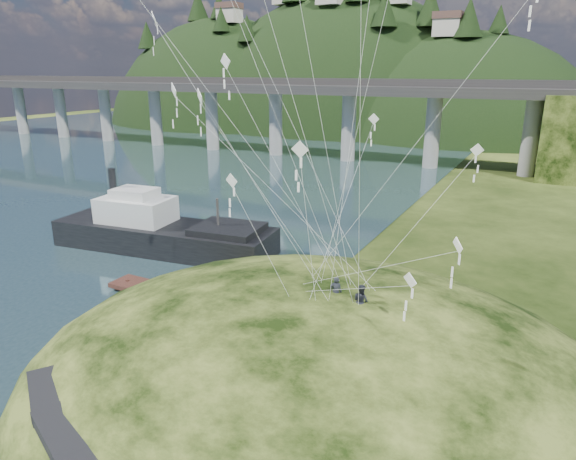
% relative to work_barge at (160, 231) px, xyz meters
% --- Properties ---
extents(ground, '(320.00, 320.00, 0.00)m').
position_rel_work_barge_xyz_m(ground, '(14.27, -14.65, -1.90)').
color(ground, black).
rests_on(ground, ground).
extents(grass_hill, '(36.00, 32.00, 13.00)m').
position_rel_work_barge_xyz_m(grass_hill, '(22.27, -12.65, -3.40)').
color(grass_hill, black).
rests_on(grass_hill, ground).
extents(bridge, '(160.00, 11.00, 15.00)m').
position_rel_work_barge_xyz_m(bridge, '(-12.19, 55.42, 7.81)').
color(bridge, '#2D2B2B').
rests_on(bridge, ground).
extents(far_ridge, '(153.00, 70.00, 94.50)m').
position_rel_work_barge_xyz_m(far_ridge, '(-29.31, 107.52, -9.33)').
color(far_ridge, black).
rests_on(far_ridge, ground).
extents(work_barge, '(22.16, 8.42, 7.56)m').
position_rel_work_barge_xyz_m(work_barge, '(0.00, 0.00, 0.00)').
color(work_barge, black).
rests_on(work_barge, ground).
extents(wooden_dock, '(14.06, 2.38, 1.00)m').
position_rel_work_barge_xyz_m(wooden_dock, '(9.81, -8.49, -1.45)').
color(wooden_dock, '#371B16').
rests_on(wooden_dock, ground).
extents(kite_flyers, '(2.53, 1.21, 1.87)m').
position_rel_work_barge_xyz_m(kite_flyers, '(23.99, -12.08, 3.99)').
color(kite_flyers, '#23262F').
rests_on(kite_flyers, ground).
extents(kite_swarm, '(18.93, 15.71, 20.11)m').
position_rel_work_barge_xyz_m(kite_swarm, '(20.34, -12.58, 15.68)').
color(kite_swarm, white).
rests_on(kite_swarm, ground).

